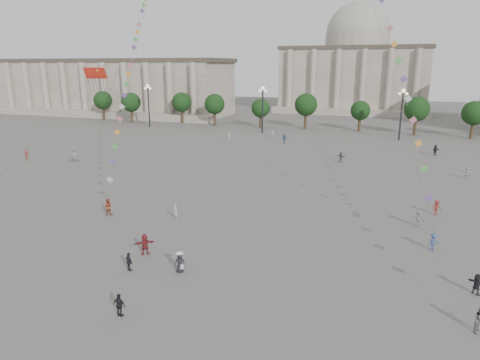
% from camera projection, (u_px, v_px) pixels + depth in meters
% --- Properties ---
extents(ground, '(360.00, 360.00, 0.00)m').
position_uv_depth(ground, '(185.00, 282.00, 31.11)').
color(ground, '#565451').
rests_on(ground, ground).
extents(hall_west, '(84.00, 26.22, 17.20)m').
position_uv_depth(hall_west, '(106.00, 87.00, 138.53)').
color(hall_west, gray).
rests_on(hall_west, ground).
extents(hall_central, '(48.30, 34.30, 35.50)m').
position_uv_depth(hall_central, '(355.00, 68.00, 145.01)').
color(hall_central, gray).
rests_on(hall_central, ground).
extents(tree_row, '(137.12, 5.12, 8.00)m').
position_uv_depth(tree_row, '(333.00, 108.00, 100.70)').
color(tree_row, '#38291C').
rests_on(tree_row, ground).
extents(lamp_post_far_west, '(2.00, 0.90, 10.65)m').
position_uv_depth(lamp_post_far_west, '(148.00, 98.00, 107.40)').
color(lamp_post_far_west, '#262628').
rests_on(lamp_post_far_west, ground).
extents(lamp_post_mid_west, '(2.00, 0.90, 10.65)m').
position_uv_depth(lamp_post_mid_west, '(263.00, 101.00, 97.74)').
color(lamp_post_mid_west, '#262628').
rests_on(lamp_post_mid_west, ground).
extents(lamp_post_mid_east, '(2.00, 0.90, 10.65)m').
position_uv_depth(lamp_post_mid_east, '(402.00, 105.00, 88.07)').
color(lamp_post_mid_east, '#262628').
rests_on(lamp_post_mid_east, ground).
extents(person_crowd_0, '(1.21, 0.90, 1.92)m').
position_uv_depth(person_crowd_0, '(284.00, 139.00, 85.85)').
color(person_crowd_0, '#395381').
rests_on(person_crowd_0, ground).
extents(person_crowd_1, '(1.01, 1.02, 1.67)m').
position_uv_depth(person_crowd_1, '(74.00, 154.00, 71.43)').
color(person_crowd_1, '#BBBBB6').
rests_on(person_crowd_1, ground).
extents(person_crowd_2, '(0.96, 1.24, 1.70)m').
position_uv_depth(person_crowd_2, '(27.00, 156.00, 70.50)').
color(person_crowd_2, brown).
rests_on(person_crowd_2, ground).
extents(person_crowd_3, '(1.39, 1.18, 1.50)m').
position_uv_depth(person_crowd_3, '(477.00, 284.00, 29.35)').
color(person_crowd_3, '#222328').
rests_on(person_crowd_3, ground).
extents(person_crowd_4, '(1.41, 1.34, 1.60)m').
position_uv_depth(person_crowd_4, '(273.00, 134.00, 93.08)').
color(person_crowd_4, white).
rests_on(person_crowd_4, ground).
extents(person_crowd_6, '(1.23, 0.85, 1.74)m').
position_uv_depth(person_crowd_6, '(418.00, 219.00, 41.54)').
color(person_crowd_6, slate).
rests_on(person_crowd_6, ground).
extents(person_crowd_7, '(1.50, 0.49, 1.62)m').
position_uv_depth(person_crowd_7, '(467.00, 173.00, 59.33)').
color(person_crowd_7, silver).
rests_on(person_crowd_7, ground).
extents(person_crowd_8, '(1.17, 0.91, 1.59)m').
position_uv_depth(person_crowd_8, '(436.00, 208.00, 44.93)').
color(person_crowd_8, maroon).
rests_on(person_crowd_8, ground).
extents(person_crowd_9, '(1.53, 1.65, 1.84)m').
position_uv_depth(person_crowd_9, '(435.00, 150.00, 74.61)').
color(person_crowd_9, black).
rests_on(person_crowd_9, ground).
extents(person_crowd_10, '(0.72, 0.76, 1.75)m').
position_uv_depth(person_crowd_10, '(229.00, 136.00, 89.19)').
color(person_crowd_10, silver).
rests_on(person_crowd_10, ground).
extents(person_crowd_12, '(1.58, 1.25, 1.68)m').
position_uv_depth(person_crowd_12, '(341.00, 157.00, 69.56)').
color(person_crowd_12, '#5C5B60').
rests_on(person_crowd_12, ground).
extents(person_crowd_13, '(0.66, 0.61, 1.50)m').
position_uv_depth(person_crowd_13, '(176.00, 212.00, 43.73)').
color(person_crowd_13, '#BBBBB7').
rests_on(person_crowd_13, ground).
extents(tourist_1, '(0.94, 0.70, 1.48)m').
position_uv_depth(tourist_1, '(129.00, 262.00, 32.71)').
color(tourist_1, black).
rests_on(tourist_1, ground).
extents(tourist_2, '(1.61, 1.43, 1.77)m').
position_uv_depth(tourist_2, '(145.00, 244.00, 35.56)').
color(tourist_2, maroon).
rests_on(tourist_2, ground).
extents(tourist_4, '(0.94, 0.45, 1.56)m').
position_uv_depth(tourist_4, '(120.00, 305.00, 26.72)').
color(tourist_4, black).
rests_on(tourist_4, ground).
extents(kite_flyer_0, '(1.06, 0.95, 1.81)m').
position_uv_depth(kite_flyer_0, '(108.00, 207.00, 44.87)').
color(kite_flyer_0, brown).
rests_on(kite_flyer_0, ground).
extents(kite_flyer_1, '(1.15, 1.01, 1.55)m').
position_uv_depth(kite_flyer_1, '(433.00, 242.00, 36.29)').
color(kite_flyer_1, '#354B78').
rests_on(kite_flyer_1, ground).
extents(kite_flyer_2, '(0.90, 0.97, 1.61)m').
position_uv_depth(kite_flyer_2, '(480.00, 320.00, 25.15)').
color(kite_flyer_2, slate).
rests_on(kite_flyer_2, ground).
extents(hat_person, '(0.89, 0.75, 1.69)m').
position_uv_depth(hat_person, '(180.00, 262.00, 32.45)').
color(hat_person, black).
rests_on(hat_person, ground).
extents(dragon_kite, '(4.95, 6.00, 18.81)m').
position_uv_depth(dragon_kite, '(94.00, 82.00, 40.02)').
color(dragon_kite, red).
rests_on(dragon_kite, ground).
extents(kite_train_west, '(16.15, 39.35, 54.75)m').
position_uv_depth(kite_train_west, '(138.00, 32.00, 61.65)').
color(kite_train_west, '#3F3F3F').
rests_on(kite_train_west, ground).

